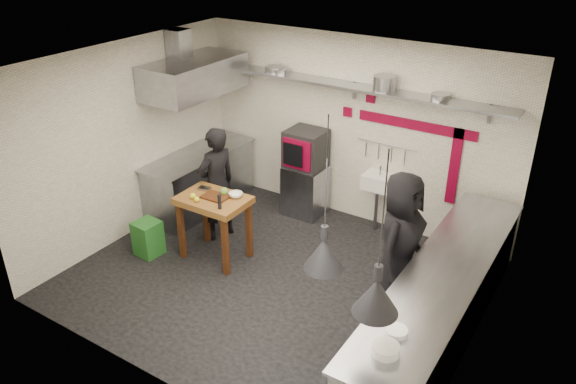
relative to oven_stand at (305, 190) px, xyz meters
The scene contains 47 objects.
floor 1.91m from the oven_stand, 70.99° to the right, with size 5.00×5.00×0.00m, color black.
ceiling 3.04m from the oven_stand, 70.99° to the right, with size 5.00×5.00×0.00m, color beige.
wall_back 1.22m from the oven_stand, 29.08° to the left, with size 5.00×0.04×2.80m, color white.
wall_front 4.04m from the oven_stand, 81.06° to the right, with size 5.00×0.04×2.80m, color white.
wall_left 2.77m from the oven_stand, 137.04° to the right, with size 0.04×4.20×2.80m, color white.
wall_right 3.71m from the oven_stand, 29.56° to the right, with size 0.04×4.20×2.80m, color white.
red_band_horiz 2.04m from the oven_stand, 11.53° to the left, with size 1.70×0.02×0.14m, color maroon.
red_band_vert 2.32m from the oven_stand, ahead, with size 0.14×0.02×1.10m, color maroon.
red_tile_a 1.80m from the oven_stand, 20.33° to the left, with size 0.14×0.02×0.14m, color maroon.
red_tile_b 1.41m from the oven_stand, 32.06° to the left, with size 0.14×0.02×0.14m, color maroon.
back_shelf 1.83m from the oven_stand, 14.55° to the left, with size 4.60×0.34×0.04m, color gray.
shelf_bracket_left 2.10m from the oven_stand, 166.61° to the left, with size 0.04×0.06×0.24m, color gray.
shelf_bracket_mid 1.76m from the oven_stand, 26.87° to the left, with size 0.04×0.06×0.24m, color gray.
shelf_bracket_right 3.00m from the oven_stand, ahead, with size 0.04×0.06×0.24m, color gray.
pan_far_left 1.91m from the oven_stand, 166.69° to the left, with size 0.28×0.28×0.09m, color gray.
pan_mid_left 1.86m from the oven_stand, 163.94° to the left, with size 0.24×0.24×0.07m, color gray.
stock_pot 2.16m from the oven_stand, ahead, with size 0.31×0.31×0.20m, color gray.
pan_right 2.60m from the oven_stand, ahead, with size 0.23×0.23×0.08m, color gray.
oven_stand is the anchor object (origin of this frame).
combi_oven 0.69m from the oven_stand, 127.87° to the left, with size 0.56×0.52×0.58m, color black.
oven_door 0.73m from the oven_stand, 92.52° to the right, with size 0.47×0.03×0.46m, color maroon.
oven_glass 0.75m from the oven_stand, 100.08° to the right, with size 0.33×0.01×0.34m, color black.
hand_sink 1.23m from the oven_stand, ahead, with size 0.46×0.34×0.22m, color silver.
sink_tap 1.30m from the oven_stand, ahead, with size 0.03×0.03×0.14m, color gray.
sink_drain 1.16m from the oven_stand, ahead, with size 0.06×0.06×0.66m, color gray.
utensil_rail 1.51m from the oven_stand, 14.42° to the left, with size 0.02×0.02×0.90m, color gray.
counter_right 3.27m from the oven_stand, 32.58° to the right, with size 0.70×3.80×0.90m, color gray.
counter_right_top 3.31m from the oven_stand, 32.58° to the right, with size 0.76×3.90×0.03m, color gray.
plate_stack 4.27m from the oven_stand, 49.85° to the right, with size 0.24×0.24×0.09m, color silver.
small_bowl_right 4.04m from the oven_stand, 47.42° to the right, with size 0.20×0.20×0.05m, color silver.
counter_left 1.70m from the oven_stand, 155.22° to the right, with size 0.70×1.90×0.90m, color gray.
counter_left_top 1.78m from the oven_stand, 155.22° to the right, with size 0.76×2.00×0.03m, color gray.
extractor_hood 2.41m from the oven_stand, 154.49° to the right, with size 0.78×1.60×0.50m, color gray.
hood_duct 2.86m from the oven_stand, 157.77° to the right, with size 0.28×0.28×0.50m, color gray.
green_bin 2.52m from the oven_stand, 119.19° to the right, with size 0.33×0.33×0.50m, color #206121.
prep_table 1.79m from the oven_stand, 102.53° to the right, with size 0.92×0.64×0.92m, color brown, non-canonical shape.
cutting_board 1.84m from the oven_stand, 101.79° to the right, with size 0.35×0.25×0.03m, color #43210E.
pepper_mill 2.04m from the oven_stand, 93.44° to the right, with size 0.05×0.05×0.20m, color black.
lemon_a 2.08m from the oven_stand, 107.16° to the right, with size 0.08×0.08×0.08m, color yellow.
lemon_b 2.09m from the oven_stand, 103.99° to the right, with size 0.07×0.07×0.07m, color yellow.
veg_ball 1.73m from the oven_stand, 101.08° to the right, with size 0.11×0.11×0.11m, color olive.
steel_tray 1.82m from the oven_stand, 111.47° to the right, with size 0.16×0.11×0.03m, color gray.
bowl 1.67m from the oven_stand, 95.30° to the right, with size 0.19×0.19×0.06m, color silver.
heat_lamp_near 3.76m from the oven_stand, 56.36° to the right, with size 0.39×0.39×1.54m, color black, non-canonical shape.
heat_lamp_far 4.49m from the oven_stand, 51.30° to the right, with size 0.39×0.39×1.46m, color black, non-canonical shape.
chef_left 1.53m from the oven_stand, 118.94° to the right, with size 0.62×0.40×1.69m, color black.
chef_right 2.56m from the oven_stand, 33.40° to the right, with size 0.85×0.55×1.74m, color black.
Camera 1 is at (3.39, -5.00, 4.32)m, focal length 35.00 mm.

